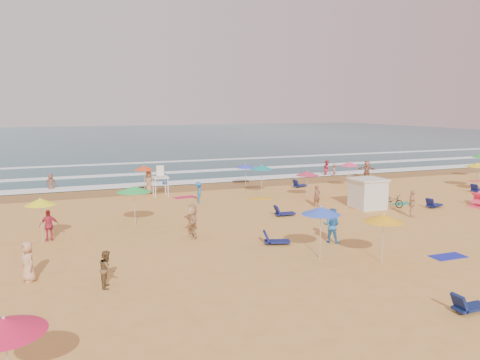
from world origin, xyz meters
name	(u,v)px	position (x,y,z in m)	size (l,w,h in m)	color
ground	(276,215)	(0.00, 0.00, 0.00)	(220.00, 220.00, 0.00)	gold
ocean	(122,138)	(0.00, 84.00, 0.00)	(220.00, 140.00, 0.18)	#0C4756
wet_sand	(217,186)	(0.00, 12.50, 0.01)	(220.00, 220.00, 0.00)	olive
surf_foam	(192,172)	(0.00, 21.32, 0.10)	(200.00, 18.70, 0.05)	white
cabana	(368,194)	(7.01, -0.26, 1.00)	(2.00, 2.00, 2.00)	silver
cabana_roof	(368,179)	(7.01, -0.26, 2.06)	(2.20, 2.20, 0.12)	silver
bicycle	(392,200)	(8.91, -0.56, 0.46)	(0.61, 1.76, 0.92)	black
lifeguard_stand	(160,183)	(-5.82, 9.29, 1.05)	(1.20, 1.20, 2.10)	white
beach_umbrellas	(295,181)	(1.53, 0.27, 2.17)	(51.53, 29.27, 0.78)	green
loungers	(372,216)	(5.43, -2.96, 0.17)	(49.33, 25.68, 0.34)	#0E1C48
towels	(296,219)	(0.81, -1.37, 0.01)	(47.09, 22.52, 0.03)	red
beachgoers	(262,192)	(0.83, 4.15, 0.82)	(31.00, 25.24, 2.13)	#A1614A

